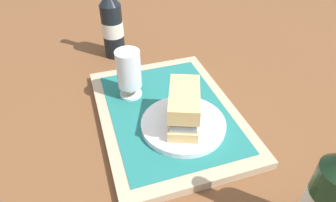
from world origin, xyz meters
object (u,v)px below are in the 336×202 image
sandwich (184,106)px  second_bottle (329,197)px  plate (183,124)px  beer_glass (129,72)px  beer_bottle (112,24)px

sandwich → second_bottle: size_ratio=0.54×
plate → beer_glass: 0.19m
plate → second_bottle: second_bottle is taller
beer_glass → beer_bottle: (0.25, -0.00, 0.02)m
plate → beer_bottle: bearing=11.2°
plate → beer_glass: size_ratio=1.52×
plate → beer_glass: bearing=29.1°
plate → sandwich: bearing=-21.8°
sandwich → second_bottle: (-0.29, -0.12, 0.03)m
sandwich → beer_glass: bearing=51.8°
beer_bottle → plate: bearing=-168.8°
plate → beer_bottle: beer_bottle is taller
sandwich → beer_glass: (0.15, 0.09, 0.01)m
sandwich → beer_bottle: bearing=33.3°
sandwich → beer_bottle: 0.41m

